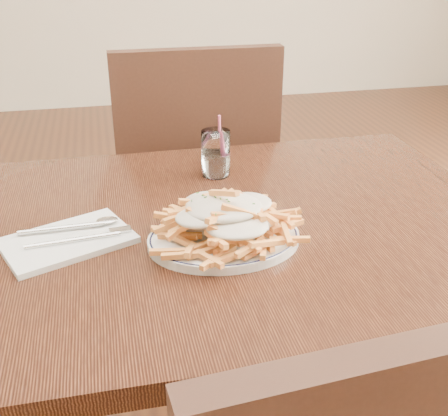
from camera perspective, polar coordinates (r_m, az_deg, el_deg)
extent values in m
cube|color=black|center=(1.07, -2.19, -2.47)|extent=(1.20, 0.80, 0.04)
cylinder|color=black|center=(1.71, 14.30, -5.92)|extent=(0.05, 0.05, 0.71)
cube|color=black|center=(1.84, -3.47, 1.04)|extent=(0.46, 0.46, 0.04)
cube|color=black|center=(1.55, -2.57, 6.87)|extent=(0.45, 0.05, 0.49)
cylinder|color=black|center=(2.15, 1.02, -2.16)|extent=(0.04, 0.04, 0.44)
cylinder|color=black|center=(2.10, -9.33, -3.18)|extent=(0.04, 0.04, 0.44)
cylinder|color=black|center=(1.83, 3.75, -7.86)|extent=(0.04, 0.04, 0.44)
cylinder|color=black|center=(1.78, -8.54, -9.25)|extent=(0.04, 0.04, 0.44)
torus|color=black|center=(0.99, 0.00, -2.93)|extent=(0.28, 0.28, 0.01)
ellipsoid|color=silver|center=(0.96, 0.00, 0.27)|extent=(0.22, 0.19, 0.03)
cube|color=silver|center=(1.03, -15.61, -3.22)|extent=(0.25, 0.21, 0.01)
cylinder|color=white|center=(1.25, -0.84, 5.58)|extent=(0.06, 0.06, 0.10)
cylinder|color=white|center=(1.26, -0.83, 4.51)|extent=(0.06, 0.06, 0.05)
cylinder|color=#E4567F|center=(1.26, -0.44, 6.61)|extent=(0.01, 0.04, 0.14)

